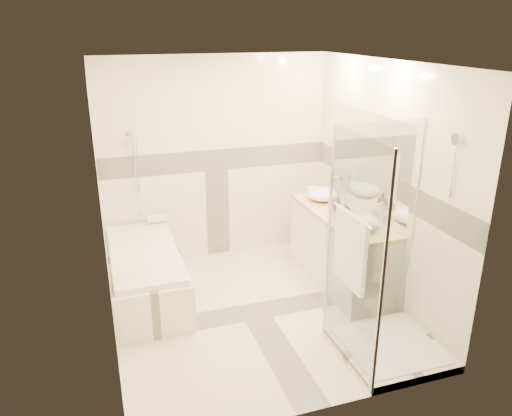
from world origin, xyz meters
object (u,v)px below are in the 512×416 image
object	(u,v)px
shower_enclosure	(378,302)
amenity_bottle_b	(338,205)
vessel_sink_near	(323,194)
bathtub	(145,272)
amenity_bottle_a	(345,209)
vanity	(340,248)
vessel_sink_far	(362,222)

from	to	relation	value
shower_enclosure	amenity_bottle_b	distance (m)	1.44
vessel_sink_near	bathtub	bearing A→B (deg)	-176.46
amenity_bottle_a	amenity_bottle_b	bearing A→B (deg)	90.00
shower_enclosure	amenity_bottle_a	size ratio (longest dim) A/B	12.82
vanity	amenity_bottle_b	xyz separation A→B (m)	(-0.02, 0.08, 0.50)
vanity	amenity_bottle_a	xyz separation A→B (m)	(-0.02, -0.09, 0.50)
vanity	vessel_sink_far	world-z (taller)	vessel_sink_far
shower_enclosure	vessel_sink_far	size ratio (longest dim) A/B	5.68
shower_enclosure	vessel_sink_near	size ratio (longest dim) A/B	5.59
bathtub	shower_enclosure	bearing A→B (deg)	-41.10
vessel_sink_near	amenity_bottle_b	bearing A→B (deg)	-90.00
amenity_bottle_a	vanity	bearing A→B (deg)	76.79
vanity	shower_enclosure	xyz separation A→B (m)	(-0.29, -1.27, 0.08)
vessel_sink_far	amenity_bottle_a	xyz separation A→B (m)	(0.00, 0.36, 0.01)
shower_enclosure	amenity_bottle_b	bearing A→B (deg)	78.59
bathtub	amenity_bottle_a	distance (m)	2.26
shower_enclosure	bathtub	bearing A→B (deg)	138.90
vessel_sink_far	shower_enclosure	bearing A→B (deg)	-108.29
vessel_sink_far	amenity_bottle_a	bearing A→B (deg)	90.00
bathtub	vessel_sink_far	bearing A→B (deg)	-20.48
vanity	shower_enclosure	world-z (taller)	shower_enclosure
vanity	vessel_sink_far	distance (m)	0.67
bathtub	vanity	size ratio (longest dim) A/B	1.05
vessel_sink_near	vessel_sink_far	bearing A→B (deg)	-90.00
bathtub	vanity	xyz separation A→B (m)	(2.15, -0.35, 0.12)
vanity	amenity_bottle_b	bearing A→B (deg)	103.82
vessel_sink_near	amenity_bottle_b	size ratio (longest dim) A/B	2.33
vessel_sink_far	amenity_bottle_b	size ratio (longest dim) A/B	2.29
bathtub	shower_enclosure	xyz separation A→B (m)	(1.86, -1.62, 0.20)
vessel_sink_far	amenity_bottle_b	xyz separation A→B (m)	(0.00, 0.53, 0.01)
amenity_bottle_a	amenity_bottle_b	xyz separation A→B (m)	(0.00, 0.17, -0.00)
bathtub	amenity_bottle_b	world-z (taller)	amenity_bottle_b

